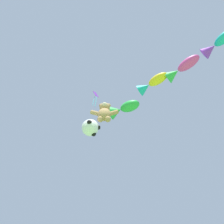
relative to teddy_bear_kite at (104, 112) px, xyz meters
The scene contains 7 objects.
teddy_bear_kite is the anchor object (origin of this frame).
soccer_ball_kite 1.66m from the teddy_bear_kite, 169.97° to the left, with size 1.18×1.17×1.08m.
fish_kite_emerald 2.11m from the teddy_bear_kite, 28.44° to the left, with size 2.57×1.85×1.11m.
fish_kite_goldfin 4.20m from the teddy_bear_kite, 16.85° to the right, with size 2.38×2.05×0.93m.
fish_kite_magenta 6.21m from the teddy_bear_kite, 21.94° to the right, with size 2.43×2.26×0.95m.
fish_kite_teal 8.81m from the teddy_bear_kite, 26.59° to the right, with size 2.15×2.16×0.89m.
diamond_kite 4.88m from the teddy_bear_kite, 127.93° to the left, with size 0.54×0.71×2.69m.
Camera 1 is at (1.24, -0.52, 1.20)m, focal length 28.00 mm.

